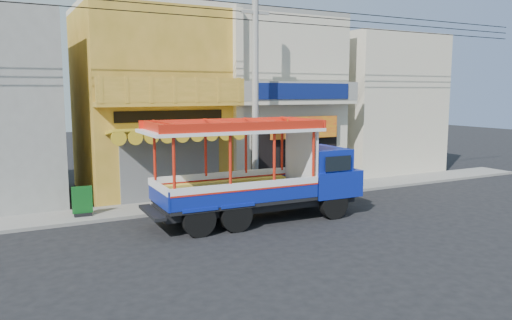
{
  "coord_description": "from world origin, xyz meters",
  "views": [
    {
      "loc": [
        -10.33,
        -14.5,
        4.54
      ],
      "look_at": [
        -1.39,
        2.5,
        1.89
      ],
      "focal_mm": 35.0,
      "sensor_mm": 36.0,
      "label": 1
    }
  ],
  "objects_px": {
    "utility_pole": "(259,79)",
    "potted_plant_a": "(311,177)",
    "green_sign": "(82,204)",
    "potted_plant_c": "(342,173)",
    "songthaew_truck": "(271,171)",
    "potted_plant_b": "(337,176)"
  },
  "relations": [
    {
      "from": "utility_pole",
      "to": "potted_plant_a",
      "type": "distance_m",
      "value": 5.5
    },
    {
      "from": "green_sign",
      "to": "potted_plant_c",
      "type": "xyz_separation_m",
      "value": [
        11.93,
        0.56,
        0.1
      ]
    },
    {
      "from": "potted_plant_a",
      "to": "utility_pole",
      "type": "bearing_deg",
      "value": 160.49
    },
    {
      "from": "songthaew_truck",
      "to": "potted_plant_c",
      "type": "distance_m",
      "value": 7.03
    },
    {
      "from": "green_sign",
      "to": "utility_pole",
      "type": "bearing_deg",
      "value": -4.0
    },
    {
      "from": "green_sign",
      "to": "potted_plant_c",
      "type": "distance_m",
      "value": 11.94
    },
    {
      "from": "green_sign",
      "to": "potted_plant_b",
      "type": "bearing_deg",
      "value": 2.87
    },
    {
      "from": "potted_plant_c",
      "to": "green_sign",
      "type": "bearing_deg",
      "value": -68.83
    },
    {
      "from": "utility_pole",
      "to": "potted_plant_a",
      "type": "bearing_deg",
      "value": 16.43
    },
    {
      "from": "songthaew_truck",
      "to": "potted_plant_c",
      "type": "bearing_deg",
      "value": 31.3
    },
    {
      "from": "utility_pole",
      "to": "potted_plant_a",
      "type": "relative_size",
      "value": 25.44
    },
    {
      "from": "potted_plant_c",
      "to": "utility_pole",
      "type": "bearing_deg",
      "value": -59.9
    },
    {
      "from": "utility_pole",
      "to": "songthaew_truck",
      "type": "bearing_deg",
      "value": -108.86
    },
    {
      "from": "green_sign",
      "to": "potted_plant_a",
      "type": "xyz_separation_m",
      "value": [
        10.08,
        0.47,
        0.1
      ]
    },
    {
      "from": "songthaew_truck",
      "to": "green_sign",
      "type": "height_order",
      "value": "songthaew_truck"
    },
    {
      "from": "potted_plant_c",
      "to": "songthaew_truck",
      "type": "bearing_deg",
      "value": -40.22
    },
    {
      "from": "utility_pole",
      "to": "green_sign",
      "type": "xyz_separation_m",
      "value": [
        -6.87,
        0.48,
        -4.46
      ]
    },
    {
      "from": "utility_pole",
      "to": "songthaew_truck",
      "type": "xyz_separation_m",
      "value": [
        -0.88,
        -2.57,
        -3.31
      ]
    },
    {
      "from": "songthaew_truck",
      "to": "potted_plant_b",
      "type": "relative_size",
      "value": 8.64
    },
    {
      "from": "potted_plant_c",
      "to": "potted_plant_a",
      "type": "bearing_deg",
      "value": -68.61
    },
    {
      "from": "potted_plant_a",
      "to": "potted_plant_b",
      "type": "xyz_separation_m",
      "value": [
        1.59,
        0.12,
        -0.1
      ]
    },
    {
      "from": "utility_pole",
      "to": "potted_plant_a",
      "type": "height_order",
      "value": "utility_pole"
    }
  ]
}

